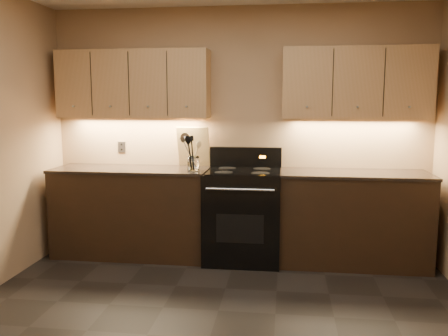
# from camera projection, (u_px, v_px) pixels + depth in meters

# --- Properties ---
(wall_back) EXTENTS (4.00, 0.04, 2.60)m
(wall_back) POSITION_uv_depth(u_px,v_px,m) (239.00, 132.00, 5.05)
(wall_back) COLOR tan
(wall_back) RESTS_ON ground
(counter_left) EXTENTS (1.62, 0.62, 0.93)m
(counter_left) POSITION_uv_depth(u_px,v_px,m) (132.00, 211.00, 5.02)
(counter_left) COLOR black
(counter_left) RESTS_ON ground
(counter_right) EXTENTS (1.46, 0.62, 0.93)m
(counter_right) POSITION_uv_depth(u_px,v_px,m) (353.00, 218.00, 4.72)
(counter_right) COLOR black
(counter_right) RESTS_ON ground
(stove) EXTENTS (0.76, 0.68, 1.14)m
(stove) POSITION_uv_depth(u_px,v_px,m) (243.00, 214.00, 4.85)
(stove) COLOR black
(stove) RESTS_ON ground
(upper_cab_left) EXTENTS (1.60, 0.30, 0.70)m
(upper_cab_left) POSITION_uv_depth(u_px,v_px,m) (133.00, 84.00, 4.97)
(upper_cab_left) COLOR tan
(upper_cab_left) RESTS_ON wall_back
(upper_cab_right) EXTENTS (1.44, 0.30, 0.70)m
(upper_cab_right) POSITION_uv_depth(u_px,v_px,m) (356.00, 83.00, 4.68)
(upper_cab_right) COLOR tan
(upper_cab_right) RESTS_ON wall_back
(outlet_plate) EXTENTS (0.08, 0.01, 0.12)m
(outlet_plate) POSITION_uv_depth(u_px,v_px,m) (122.00, 147.00, 5.24)
(outlet_plate) COLOR #B2B5BA
(outlet_plate) RESTS_ON wall_back
(utensil_crock) EXTENTS (0.13, 0.13, 0.15)m
(utensil_crock) POSITION_uv_depth(u_px,v_px,m) (193.00, 164.00, 4.77)
(utensil_crock) COLOR white
(utensil_crock) RESTS_ON counter_left
(cutting_board) EXTENTS (0.35, 0.15, 0.43)m
(cutting_board) POSITION_uv_depth(u_px,v_px,m) (193.00, 147.00, 5.07)
(cutting_board) COLOR #DCBF76
(cutting_board) RESTS_ON counter_left
(wooden_spoon) EXTENTS (0.15, 0.17, 0.30)m
(wooden_spoon) POSITION_uv_depth(u_px,v_px,m) (191.00, 154.00, 4.76)
(wooden_spoon) COLOR #DCBF76
(wooden_spoon) RESTS_ON utensil_crock
(black_spoon) EXTENTS (0.09, 0.17, 0.35)m
(black_spoon) POSITION_uv_depth(u_px,v_px,m) (192.00, 151.00, 4.77)
(black_spoon) COLOR black
(black_spoon) RESTS_ON utensil_crock
(black_turner) EXTENTS (0.13, 0.16, 0.36)m
(black_turner) POSITION_uv_depth(u_px,v_px,m) (194.00, 152.00, 4.73)
(black_turner) COLOR black
(black_turner) RESTS_ON utensil_crock
(steel_spatula) EXTENTS (0.23, 0.14, 0.38)m
(steel_spatula) POSITION_uv_depth(u_px,v_px,m) (196.00, 151.00, 4.76)
(steel_spatula) COLOR silver
(steel_spatula) RESTS_ON utensil_crock
(steel_skimmer) EXTENTS (0.20, 0.12, 0.38)m
(steel_skimmer) POSITION_uv_depth(u_px,v_px,m) (195.00, 151.00, 4.74)
(steel_skimmer) COLOR silver
(steel_skimmer) RESTS_ON utensil_crock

